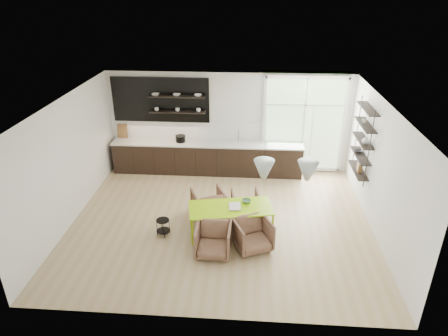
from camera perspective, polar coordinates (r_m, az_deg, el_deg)
room at (r=9.86m, az=3.36°, el=2.88°), size 7.02×6.01×2.91m
kitchen_run at (r=11.74m, az=-2.83°, el=2.15°), size 5.54×0.69×2.75m
right_shelving at (r=10.22m, az=19.19°, el=3.44°), size 0.26×1.22×1.90m
dining_table at (r=8.88m, az=0.96°, el=-5.89°), size 1.96×1.15×0.67m
armchair_back_left at (r=9.67m, az=-2.26°, el=-5.04°), size 0.95×0.96×0.67m
armchair_back_right at (r=9.73m, az=3.05°, el=-5.07°), size 0.74×0.76×0.60m
armchair_front_left at (r=8.41m, az=-1.53°, el=-10.22°), size 0.75×0.77×0.68m
armchair_front_right at (r=8.58m, az=4.07°, el=-9.45°), size 0.97×0.98×0.68m
wire_stool at (r=9.11m, az=-8.71°, el=-8.08°), size 0.31×0.31×0.39m
table_book at (r=8.85m, az=0.73°, el=-5.53°), size 0.29×0.36×0.03m
table_bowl at (r=9.03m, az=3.21°, el=-4.76°), size 0.24×0.24×0.06m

